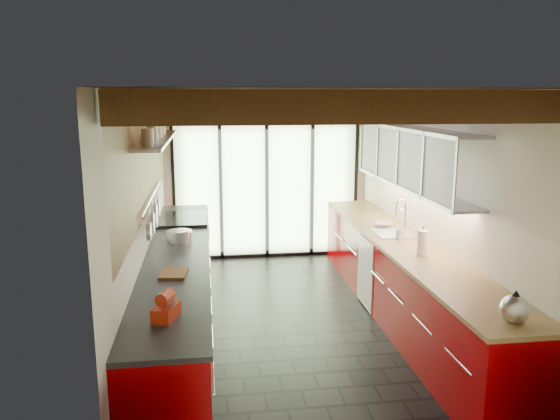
% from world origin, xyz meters
% --- Properties ---
extents(ground, '(5.50, 5.50, 0.00)m').
position_xyz_m(ground, '(0.00, 0.00, 0.00)').
color(ground, black).
rests_on(ground, ground).
extents(room_shell, '(5.50, 5.50, 5.50)m').
position_xyz_m(room_shell, '(0.00, 0.00, 1.65)').
color(room_shell, silver).
rests_on(room_shell, ground).
extents(ceiling_beams, '(3.14, 5.06, 4.90)m').
position_xyz_m(ceiling_beams, '(-0.00, 0.38, 2.46)').
color(ceiling_beams, '#593316').
rests_on(ceiling_beams, ground).
extents(glass_door, '(2.95, 0.10, 2.90)m').
position_xyz_m(glass_door, '(0.00, 2.69, 1.66)').
color(glass_door, '#C6EAAD').
rests_on(glass_door, ground).
extents(left_counter, '(0.68, 5.00, 0.92)m').
position_xyz_m(left_counter, '(-1.28, 0.00, 0.46)').
color(left_counter, '#970105').
rests_on(left_counter, ground).
extents(range_stove, '(0.66, 0.90, 0.97)m').
position_xyz_m(range_stove, '(-1.28, 1.45, 0.47)').
color(range_stove, silver).
rests_on(range_stove, ground).
extents(right_counter, '(0.68, 5.00, 0.92)m').
position_xyz_m(right_counter, '(1.27, 0.00, 0.46)').
color(right_counter, '#970105').
rests_on(right_counter, ground).
extents(sink_assembly, '(0.45, 0.52, 0.43)m').
position_xyz_m(sink_assembly, '(1.29, 0.40, 0.96)').
color(sink_assembly, silver).
rests_on(sink_assembly, right_counter).
extents(upper_cabinets_right, '(0.34, 3.00, 3.00)m').
position_xyz_m(upper_cabinets_right, '(1.43, 0.30, 1.85)').
color(upper_cabinets_right, silver).
rests_on(upper_cabinets_right, ground).
extents(left_wall_fixtures, '(0.28, 2.60, 0.96)m').
position_xyz_m(left_wall_fixtures, '(-1.47, 0.14, 1.88)').
color(left_wall_fixtures, silver).
rests_on(left_wall_fixtures, ground).
extents(stand_mixer, '(0.22, 0.28, 0.23)m').
position_xyz_m(stand_mixer, '(-1.27, -1.84, 1.01)').
color(stand_mixer, '#B8250E').
rests_on(stand_mixer, left_counter).
extents(pot_large, '(0.31, 0.31, 0.15)m').
position_xyz_m(pot_large, '(-1.27, 0.30, 0.99)').
color(pot_large, silver).
rests_on(pot_large, left_counter).
extents(pot_small, '(0.33, 0.33, 0.11)m').
position_xyz_m(pot_small, '(-1.27, 0.43, 0.98)').
color(pot_small, silver).
rests_on(pot_small, left_counter).
extents(cutting_board, '(0.27, 0.35, 0.03)m').
position_xyz_m(cutting_board, '(-1.27, -0.82, 0.93)').
color(cutting_board, brown).
rests_on(cutting_board, left_counter).
extents(kettle, '(0.23, 0.28, 0.26)m').
position_xyz_m(kettle, '(1.27, -2.25, 1.03)').
color(kettle, silver).
rests_on(kettle, right_counter).
extents(paper_towel, '(0.12, 0.12, 0.31)m').
position_xyz_m(paper_towel, '(1.27, -0.51, 1.05)').
color(paper_towel, white).
rests_on(paper_towel, right_counter).
extents(soap_bottle, '(0.09, 0.09, 0.16)m').
position_xyz_m(soap_bottle, '(1.27, 0.14, 1.00)').
color(soap_bottle, silver).
rests_on(soap_bottle, right_counter).
extents(bowl, '(0.26, 0.26, 0.05)m').
position_xyz_m(bowl, '(1.27, 0.75, 0.95)').
color(bowl, silver).
rests_on(bowl, right_counter).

